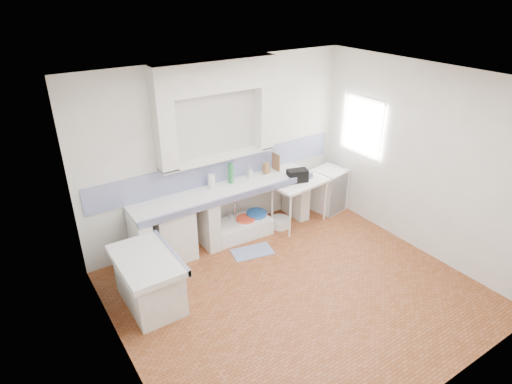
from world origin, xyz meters
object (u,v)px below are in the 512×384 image
stove (173,233)px  side_table (299,203)px  sink (241,228)px  fridge (329,190)px

stove → side_table: bearing=-4.7°
sink → side_table: bearing=-9.8°
sink → side_table: size_ratio=1.00×
side_table → fridge: 0.78m
stove → fridge: stove is taller
stove → side_table: (2.18, -0.27, -0.00)m
stove → sink: (1.16, -0.04, -0.28)m
side_table → sink: bearing=160.3°
side_table → fridge: bearing=1.0°
stove → side_table: 2.19m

